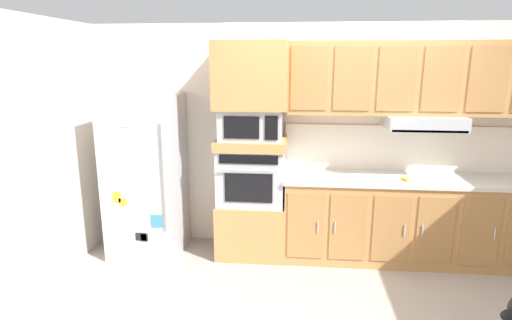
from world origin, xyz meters
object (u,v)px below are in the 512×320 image
microwave (252,124)px  screwdriver (406,179)px  refrigerator (146,175)px  built_in_oven (252,175)px

microwave → screwdriver: bearing=-4.6°
microwave → screwdriver: (1.59, -0.13, -0.53)m
refrigerator → screwdriver: refrigerator is taller
refrigerator → microwave: (1.16, 0.07, 0.58)m
refrigerator → built_in_oven: 1.16m
refrigerator → screwdriver: bearing=-1.2°
microwave → refrigerator: bearing=-176.7°
screwdriver → built_in_oven: bearing=175.4°
screwdriver → microwave: bearing=175.4°
refrigerator → screwdriver: size_ratio=10.84×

